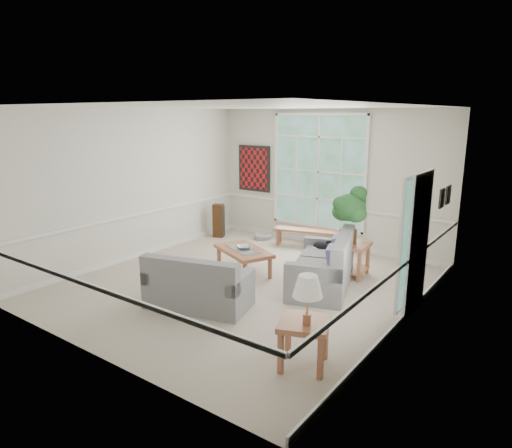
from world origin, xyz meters
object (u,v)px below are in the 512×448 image
(loveseat_front, at_px, (199,280))
(coffee_table, at_px, (243,261))
(end_table, at_px, (350,259))
(side_table, at_px, (304,344))
(loveseat_right, at_px, (322,261))

(loveseat_front, distance_m, coffee_table, 1.67)
(end_table, bearing_deg, side_table, -74.76)
(loveseat_right, xyz_separation_m, side_table, (1.01, -2.34, -0.18))
(end_table, relative_size, side_table, 1.08)
(loveseat_front, xyz_separation_m, coffee_table, (-0.38, 1.62, -0.19))
(loveseat_right, xyz_separation_m, coffee_table, (-1.54, -0.16, -0.25))
(end_table, bearing_deg, loveseat_right, -99.39)
(coffee_table, distance_m, side_table, 3.35)
(coffee_table, bearing_deg, loveseat_right, 30.55)
(loveseat_front, relative_size, side_table, 2.69)
(loveseat_right, distance_m, coffee_table, 1.57)
(end_table, bearing_deg, loveseat_front, -116.30)
(loveseat_right, distance_m, loveseat_front, 2.12)
(loveseat_front, relative_size, coffee_table, 1.27)
(loveseat_front, height_order, coffee_table, loveseat_front)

